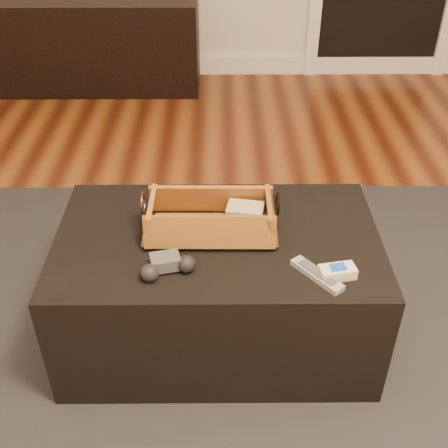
{
  "coord_description": "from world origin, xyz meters",
  "views": [
    {
      "loc": [
        0.22,
        -1.12,
        1.47
      ],
      "look_at": [
        0.23,
        0.23,
        0.49
      ],
      "focal_mm": 45.0,
      "sensor_mm": 36.0,
      "label": 1
    }
  ],
  "objects_px": {
    "game_controller": "(167,266)",
    "tv_remote": "(204,228)",
    "cream_gadget": "(337,272)",
    "wicker_basket": "(210,219)",
    "ottoman": "(218,287)",
    "silver_remote": "(317,275)",
    "media_cabinet": "(86,44)"
  },
  "relations": [
    {
      "from": "cream_gadget",
      "to": "wicker_basket",
      "type": "bearing_deg",
      "value": 149.23
    },
    {
      "from": "ottoman",
      "to": "silver_remote",
      "type": "height_order",
      "value": "silver_remote"
    },
    {
      "from": "media_cabinet",
      "to": "tv_remote",
      "type": "bearing_deg",
      "value": -70.05
    },
    {
      "from": "tv_remote",
      "to": "silver_remote",
      "type": "xyz_separation_m",
      "value": [
        0.32,
        -0.2,
        -0.02
      ]
    },
    {
      "from": "tv_remote",
      "to": "wicker_basket",
      "type": "height_order",
      "value": "wicker_basket"
    },
    {
      "from": "game_controller",
      "to": "cream_gadget",
      "type": "relative_size",
      "value": 1.53
    },
    {
      "from": "media_cabinet",
      "to": "cream_gadget",
      "type": "relative_size",
      "value": 13.37
    },
    {
      "from": "media_cabinet",
      "to": "ottoman",
      "type": "bearing_deg",
      "value": -69.18
    },
    {
      "from": "wicker_basket",
      "to": "silver_remote",
      "type": "bearing_deg",
      "value": -35.6
    },
    {
      "from": "tv_remote",
      "to": "wicker_basket",
      "type": "xyz_separation_m",
      "value": [
        0.02,
        0.02,
        0.02
      ]
    },
    {
      "from": "tv_remote",
      "to": "ottoman",
      "type": "bearing_deg",
      "value": -14.66
    },
    {
      "from": "ottoman",
      "to": "game_controller",
      "type": "relative_size",
      "value": 5.99
    },
    {
      "from": "game_controller",
      "to": "cream_gadget",
      "type": "height_order",
      "value": "game_controller"
    },
    {
      "from": "wicker_basket",
      "to": "cream_gadget",
      "type": "height_order",
      "value": "wicker_basket"
    },
    {
      "from": "game_controller",
      "to": "tv_remote",
      "type": "bearing_deg",
      "value": 60.88
    },
    {
      "from": "wicker_basket",
      "to": "game_controller",
      "type": "height_order",
      "value": "wicker_basket"
    },
    {
      "from": "tv_remote",
      "to": "silver_remote",
      "type": "height_order",
      "value": "tv_remote"
    },
    {
      "from": "ottoman",
      "to": "silver_remote",
      "type": "relative_size",
      "value": 6.27
    },
    {
      "from": "game_controller",
      "to": "ottoman",
      "type": "bearing_deg",
      "value": 50.58
    },
    {
      "from": "media_cabinet",
      "to": "game_controller",
      "type": "relative_size",
      "value": 8.72
    },
    {
      "from": "ottoman",
      "to": "game_controller",
      "type": "height_order",
      "value": "game_controller"
    },
    {
      "from": "silver_remote",
      "to": "game_controller",
      "type": "bearing_deg",
      "value": 177.07
    },
    {
      "from": "media_cabinet",
      "to": "wicker_basket",
      "type": "distance_m",
      "value": 2.4
    },
    {
      "from": "media_cabinet",
      "to": "tv_remote",
      "type": "height_order",
      "value": "media_cabinet"
    },
    {
      "from": "media_cabinet",
      "to": "tv_remote",
      "type": "distance_m",
      "value": 2.4
    },
    {
      "from": "media_cabinet",
      "to": "cream_gadget",
      "type": "height_order",
      "value": "media_cabinet"
    },
    {
      "from": "wicker_basket",
      "to": "game_controller",
      "type": "relative_size",
      "value": 2.46
    },
    {
      "from": "media_cabinet",
      "to": "cream_gadget",
      "type": "distance_m",
      "value": 2.73
    },
    {
      "from": "tv_remote",
      "to": "cream_gadget",
      "type": "xyz_separation_m",
      "value": [
        0.38,
        -0.2,
        -0.01
      ]
    },
    {
      "from": "silver_remote",
      "to": "tv_remote",
      "type": "bearing_deg",
      "value": 148.07
    },
    {
      "from": "silver_remote",
      "to": "ottoman",
      "type": "bearing_deg",
      "value": 145.33
    },
    {
      "from": "ottoman",
      "to": "wicker_basket",
      "type": "relative_size",
      "value": 2.43
    }
  ]
}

